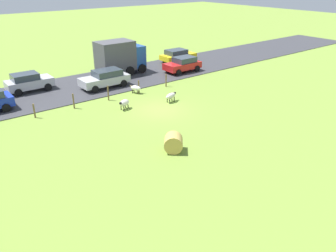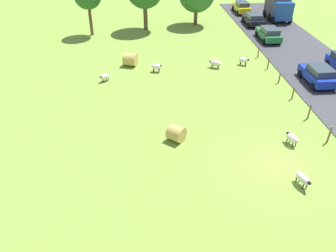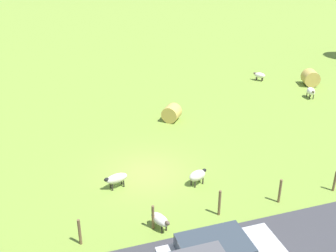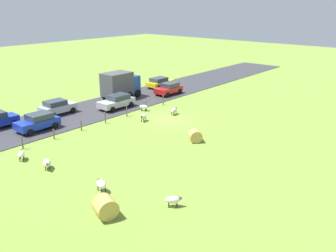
{
  "view_description": "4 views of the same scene",
  "coord_description": "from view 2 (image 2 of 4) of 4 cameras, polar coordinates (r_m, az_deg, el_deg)",
  "views": [
    {
      "loc": [
        -19.45,
        14.23,
        9.69
      ],
      "look_at": [
        -4.25,
        2.45,
        0.84
      ],
      "focal_mm": 35.38,
      "sensor_mm": 36.0,
      "label": 1
    },
    {
      "loc": [
        -8.06,
        -15.45,
        13.59
      ],
      "look_at": [
        -6.44,
        2.76,
        1.52
      ],
      "focal_mm": 36.05,
      "sensor_mm": 36.0,
      "label": 2
    },
    {
      "loc": [
        17.66,
        -4.6,
        11.39
      ],
      "look_at": [
        -3.07,
        2.12,
        1.01
      ],
      "focal_mm": 43.33,
      "sensor_mm": 36.0,
      "label": 3
    },
    {
      "loc": [
        -23.61,
        27.86,
        11.93
      ],
      "look_at": [
        -4.35,
        5.32,
        1.7
      ],
      "focal_mm": 38.28,
      "sensor_mm": 36.0,
      "label": 4
    }
  ],
  "objects": [
    {
      "name": "ground_plane",
      "position": [
        22.1,
        17.66,
        -6.41
      ],
      "size": [
        160.0,
        160.0,
        0.0
      ],
      "primitive_type": "plane",
      "color": "olive"
    },
    {
      "name": "sheep_1",
      "position": [
        31.49,
        -10.65,
        8.22
      ],
      "size": [
        1.0,
        0.96,
        0.71
      ],
      "color": "silver",
      "rests_on": "ground_plane"
    },
    {
      "name": "sheep_2",
      "position": [
        35.19,
        12.67,
        10.83
      ],
      "size": [
        1.07,
        0.92,
        0.78
      ],
      "color": "white",
      "rests_on": "ground_plane"
    },
    {
      "name": "sheep_3",
      "position": [
        24.0,
        20.25,
        -1.93
      ],
      "size": [
        0.82,
        1.12,
        0.78
      ],
      "color": "beige",
      "rests_on": "ground_plane"
    },
    {
      "name": "sheep_4",
      "position": [
        32.85,
        -1.96,
        10.01
      ],
      "size": [
        1.1,
        0.76,
        0.82
      ],
      "color": "white",
      "rests_on": "ground_plane"
    },
    {
      "name": "sheep_5",
      "position": [
        20.88,
        21.85,
        -8.23
      ],
      "size": [
        0.71,
        1.27,
        0.76
      ],
      "color": "beige",
      "rests_on": "ground_plane"
    },
    {
      "name": "sheep_6",
      "position": [
        34.05,
        8.0,
        10.46
      ],
      "size": [
        1.28,
        1.02,
        0.75
      ],
      "color": "silver",
      "rests_on": "ground_plane"
    },
    {
      "name": "hay_bale_0",
      "position": [
        22.92,
        1.41,
        -1.25
      ],
      "size": [
        1.5,
        1.51,
        1.1
      ],
      "primitive_type": "cylinder",
      "rotation": [
        1.57,
        0.0,
        0.89
      ],
      "color": "tan",
      "rests_on": "ground_plane"
    },
    {
      "name": "hay_bale_1",
      "position": [
        34.39,
        -6.38,
        11.1
      ],
      "size": [
        1.56,
        1.59,
        1.27
      ],
      "primitive_type": "cylinder",
      "rotation": [
        1.57,
        0.0,
        1.25
      ],
      "color": "tan",
      "rests_on": "ground_plane"
    },
    {
      "name": "fence_post_2",
      "position": [
        25.11,
        25.62,
        -1.31
      ],
      "size": [
        0.12,
        0.12,
        1.28
      ],
      "primitive_type": "cylinder",
      "color": "brown",
      "rests_on": "ground_plane"
    },
    {
      "name": "fence_post_3",
      "position": [
        27.34,
        22.8,
        2.28
      ],
      "size": [
        0.12,
        0.12,
        1.23
      ],
      "primitive_type": "cylinder",
      "color": "brown",
      "rests_on": "ground_plane"
    },
    {
      "name": "fence_post_4",
      "position": [
        29.74,
        20.38,
        5.22
      ],
      "size": [
        0.12,
        0.12,
        1.1
      ],
      "primitive_type": "cylinder",
      "color": "brown",
      "rests_on": "ground_plane"
    },
    {
      "name": "fence_post_5",
      "position": [
        32.24,
        18.33,
        7.74
      ],
      "size": [
        0.12,
        0.12,
        1.0
      ],
      "primitive_type": "cylinder",
      "color": "brown",
      "rests_on": "ground_plane"
    },
    {
      "name": "fence_post_6",
      "position": [
        34.78,
        16.59,
        10.08
      ],
      "size": [
        0.12,
        0.12,
        1.18
      ],
      "primitive_type": "cylinder",
      "color": "brown",
      "rests_on": "ground_plane"
    },
    {
      "name": "fence_post_7",
      "position": [
        37.44,
        15.04,
        11.94
      ],
      "size": [
        0.12,
        0.12,
        1.13
      ],
      "primitive_type": "cylinder",
      "color": "brown",
      "rests_on": "ground_plane"
    },
    {
      "name": "truck_1",
      "position": [
        51.22,
        18.16,
        18.7
      ],
      "size": [
        2.65,
        4.75,
        3.48
      ],
      "color": "#1E4C99",
      "rests_on": "road_strip"
    },
    {
      "name": "car_1",
      "position": [
        33.2,
        24.11,
        7.98
      ],
      "size": [
        2.21,
        4.09,
        1.61
      ],
      "color": "#1933B2",
      "rests_on": "road_strip"
    },
    {
      "name": "car_2",
      "position": [
        53.89,
        12.33,
        19.1
      ],
      "size": [
        1.94,
        4.21,
        1.62
      ],
      "color": "yellow",
      "rests_on": "road_strip"
    },
    {
      "name": "car_6",
      "position": [
        48.23,
        14.24,
        17.15
      ],
      "size": [
        2.16,
        4.11,
        1.5
      ],
      "color": "black",
      "rests_on": "road_strip"
    },
    {
      "name": "car_8",
      "position": [
        42.68,
        16.69,
        14.74
      ],
      "size": [
        2.09,
        4.27,
        1.55
      ],
      "color": "#237238",
      "rests_on": "road_strip"
    }
  ]
}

